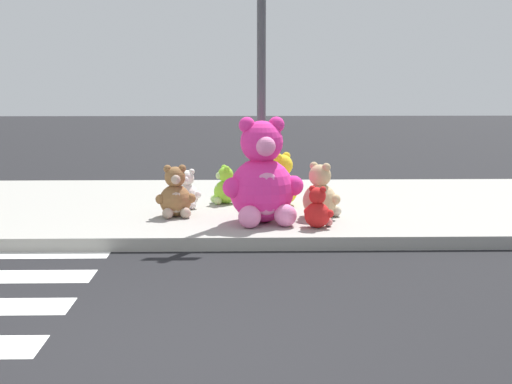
{
  "coord_description": "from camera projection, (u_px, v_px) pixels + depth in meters",
  "views": [
    {
      "loc": [
        0.73,
        -4.59,
        1.86
      ],
      "look_at": [
        0.92,
        3.6,
        0.55
      ],
      "focal_mm": 50.94,
      "sensor_mm": 36.0,
      "label": 1
    }
  ],
  "objects": [
    {
      "name": "plush_red",
      "position": [
        318.0,
        211.0,
        8.26
      ],
      "size": [
        0.33,
        0.35,
        0.48
      ],
      "color": "red",
      "rests_on": "sidewalk"
    },
    {
      "name": "sign_pole",
      "position": [
        261.0,
        77.0,
        8.88
      ],
      "size": [
        0.56,
        0.11,
        3.2
      ],
      "color": "#4C4C51",
      "rests_on": "sidewalk"
    },
    {
      "name": "plush_tan",
      "position": [
        321.0,
        195.0,
        8.86
      ],
      "size": [
        0.48,
        0.48,
        0.68
      ],
      "color": "tan",
      "rests_on": "sidewalk"
    },
    {
      "name": "sidewalk",
      "position": [
        187.0,
        208.0,
        9.93
      ],
      "size": [
        28.0,
        4.4,
        0.15
      ],
      "primitive_type": "cube",
      "color": "#9E9B93",
      "rests_on": "ground_plane"
    },
    {
      "name": "plush_pink_large",
      "position": [
        262.0,
        181.0,
        8.49
      ],
      "size": [
        0.95,
        0.87,
        1.25
      ],
      "color": "#F22D93",
      "rests_on": "sidewalk"
    },
    {
      "name": "plush_lime",
      "position": [
        224.0,
        188.0,
        9.83
      ],
      "size": [
        0.37,
        0.39,
        0.52
      ],
      "color": "#8CD133",
      "rests_on": "sidewalk"
    },
    {
      "name": "plush_yellow",
      "position": [
        281.0,
        184.0,
        9.71
      ],
      "size": [
        0.51,
        0.5,
        0.71
      ],
      "color": "yellow",
      "rests_on": "sidewalk"
    },
    {
      "name": "plush_white",
      "position": [
        186.0,
        192.0,
        9.5
      ],
      "size": [
        0.4,
        0.35,
        0.52
      ],
      "color": "white",
      "rests_on": "sidewalk"
    },
    {
      "name": "plush_brown",
      "position": [
        175.0,
        196.0,
        8.91
      ],
      "size": [
        0.49,
        0.45,
        0.64
      ],
      "color": "olive",
      "rests_on": "sidewalk"
    },
    {
      "name": "ground_plane",
      "position": [
        130.0,
        360.0,
        4.81
      ],
      "size": [
        60.0,
        60.0,
        0.0
      ],
      "primitive_type": "plane",
      "color": "black"
    }
  ]
}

